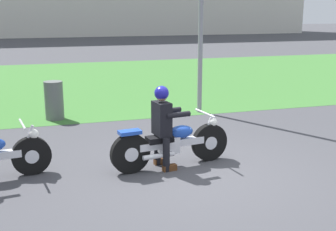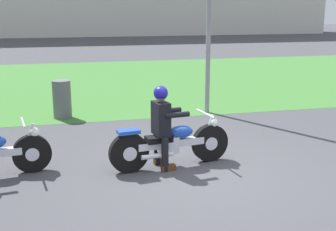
{
  "view_description": "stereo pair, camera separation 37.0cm",
  "coord_description": "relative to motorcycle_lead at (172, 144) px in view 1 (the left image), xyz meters",
  "views": [
    {
      "loc": [
        -2.43,
        -6.39,
        2.65
      ],
      "look_at": [
        -0.29,
        0.65,
        0.85
      ],
      "focal_mm": 47.27,
      "sensor_mm": 36.0,
      "label": 1
    },
    {
      "loc": [
        -2.07,
        -6.49,
        2.65
      ],
      "look_at": [
        -0.29,
        0.65,
        0.85
      ],
      "focal_mm": 47.27,
      "sensor_mm": 36.0,
      "label": 2
    }
  ],
  "objects": [
    {
      "name": "ground",
      "position": [
        0.28,
        -0.45,
        -0.4
      ],
      "size": [
        120.0,
        120.0,
        0.0
      ],
      "primitive_type": "plane",
      "color": "#424247"
    },
    {
      "name": "grass_verge",
      "position": [
        0.28,
        9.36,
        -0.4
      ],
      "size": [
        60.0,
        12.0,
        0.01
      ],
      "primitive_type": "cube",
      "color": "#3D7533",
      "rests_on": "ground"
    },
    {
      "name": "motorcycle_lead",
      "position": [
        0.0,
        0.0,
        0.0
      ],
      "size": [
        2.15,
        0.68,
        0.89
      ],
      "rotation": [
        0.0,
        0.0,
        0.14
      ],
      "color": "black",
      "rests_on": "ground"
    },
    {
      "name": "trash_can",
      "position": [
        -1.74,
        3.98,
        0.07
      ],
      "size": [
        0.45,
        0.45,
        0.93
      ],
      "primitive_type": "cylinder",
      "color": "#595E5B",
      "rests_on": "ground"
    },
    {
      "name": "rider_lead",
      "position": [
        -0.17,
        -0.02,
        0.42
      ],
      "size": [
        0.59,
        0.51,
        1.41
      ],
      "rotation": [
        0.0,
        0.0,
        0.14
      ],
      "color": "black",
      "rests_on": "ground"
    }
  ]
}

